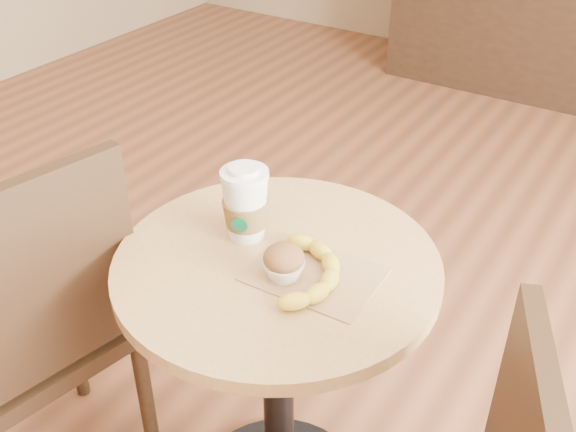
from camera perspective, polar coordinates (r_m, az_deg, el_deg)
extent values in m
cylinder|color=black|center=(1.57, -0.81, -14.70)|extent=(0.07, 0.07, 0.72)
cylinder|color=tan|center=(1.33, -0.93, -4.23)|extent=(0.64, 0.64, 0.03)
cube|color=black|center=(1.68, -21.43, -9.22)|extent=(0.49, 0.49, 0.04)
cylinder|color=black|center=(2.00, -17.97, -9.41)|extent=(0.04, 0.04, 0.47)
cylinder|color=black|center=(1.77, -11.89, -15.13)|extent=(0.04, 0.04, 0.47)
cube|color=black|center=(1.38, -19.99, -5.06)|extent=(0.11, 0.40, 0.44)
cube|color=#9A754A|center=(1.28, 2.24, -4.96)|extent=(0.24, 0.19, 0.00)
cylinder|color=white|center=(1.31, -3.72, 3.56)|extent=(0.10, 0.10, 0.01)
cylinder|color=white|center=(1.30, -3.74, 3.99)|extent=(0.06, 0.06, 0.01)
cylinder|color=#074E2E|center=(1.32, -4.12, -0.77)|extent=(0.03, 0.01, 0.03)
ellipsoid|color=brown|center=(1.24, -0.36, -3.56)|extent=(0.08, 0.08, 0.05)
ellipsoid|color=beige|center=(1.23, -0.36, -2.97)|extent=(0.03, 0.03, 0.02)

